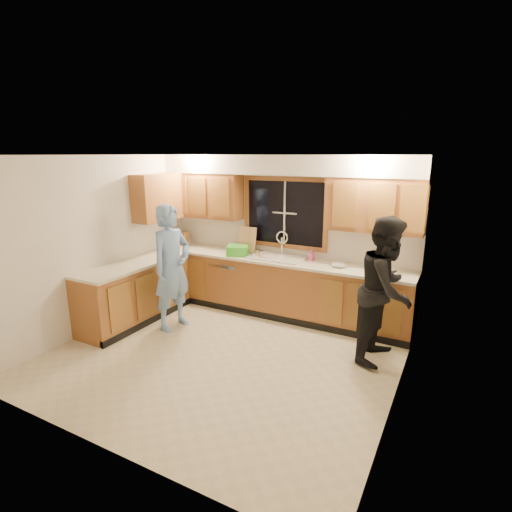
{
  "coord_description": "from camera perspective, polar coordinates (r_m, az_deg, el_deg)",
  "views": [
    {
      "loc": [
        2.55,
        -3.91,
        2.51
      ],
      "look_at": [
        0.14,
        0.65,
        1.19
      ],
      "focal_mm": 28.0,
      "sensor_mm": 36.0,
      "label": 1
    }
  ],
  "objects": [
    {
      "name": "floor",
      "position": [
        5.3,
        -4.74,
        -13.97
      ],
      "size": [
        4.2,
        4.2,
        0.0
      ],
      "primitive_type": "plane",
      "color": "beige",
      "rests_on": "ground"
    },
    {
      "name": "ceiling",
      "position": [
        4.67,
        -5.39,
        14.18
      ],
      "size": [
        4.2,
        4.2,
        0.0
      ],
      "primitive_type": "plane",
      "rotation": [
        3.14,
        0.0,
        0.0
      ],
      "color": "white"
    },
    {
      "name": "wall_back",
      "position": [
        6.47,
        4.12,
        3.09
      ],
      "size": [
        4.2,
        0.0,
        4.2
      ],
      "primitive_type": "plane",
      "rotation": [
        1.57,
        0.0,
        0.0
      ],
      "color": "white",
      "rests_on": "ground"
    },
    {
      "name": "wall_left",
      "position": [
        6.2,
        -21.58,
        1.62
      ],
      "size": [
        0.0,
        3.8,
        3.8
      ],
      "primitive_type": "plane",
      "rotation": [
        1.57,
        0.0,
        1.57
      ],
      "color": "white",
      "rests_on": "ground"
    },
    {
      "name": "wall_right",
      "position": [
        4.13,
        20.32,
        -4.33
      ],
      "size": [
        0.0,
        3.8,
        3.8
      ],
      "primitive_type": "plane",
      "rotation": [
        1.57,
        0.0,
        -1.57
      ],
      "color": "white",
      "rests_on": "ground"
    },
    {
      "name": "base_cabinets_back",
      "position": [
        6.41,
        2.9,
        -4.49
      ],
      "size": [
        4.2,
        0.6,
        0.88
      ],
      "primitive_type": "cube",
      "color": "#9B5C2D",
      "rests_on": "ground"
    },
    {
      "name": "base_cabinets_left",
      "position": [
        6.43,
        -16.81,
        -5.06
      ],
      "size": [
        0.6,
        1.9,
        0.88
      ],
      "primitive_type": "cube",
      "color": "#9B5C2D",
      "rests_on": "ground"
    },
    {
      "name": "countertop_back",
      "position": [
        6.27,
        2.89,
        -0.54
      ],
      "size": [
        4.2,
        0.63,
        0.04
      ],
      "primitive_type": "cube",
      "color": "beige",
      "rests_on": "base_cabinets_back"
    },
    {
      "name": "countertop_left",
      "position": [
        6.29,
        -17.01,
        -1.12
      ],
      "size": [
        0.63,
        1.9,
        0.04
      ],
      "primitive_type": "cube",
      "color": "beige",
      "rests_on": "base_cabinets_left"
    },
    {
      "name": "upper_cabinets_left",
      "position": [
        6.94,
        -7.31,
        8.58
      ],
      "size": [
        1.35,
        0.33,
        0.75
      ],
      "primitive_type": "cube",
      "color": "#9B5C2D",
      "rests_on": "wall_back"
    },
    {
      "name": "upper_cabinets_right",
      "position": [
        5.79,
        16.63,
        6.98
      ],
      "size": [
        1.35,
        0.33,
        0.75
      ],
      "primitive_type": "cube",
      "color": "#9B5C2D",
      "rests_on": "wall_back"
    },
    {
      "name": "upper_cabinets_return",
      "position": [
        6.77,
        -13.91,
        8.14
      ],
      "size": [
        0.33,
        0.9,
        0.75
      ],
      "primitive_type": "cube",
      "color": "#9B5C2D",
      "rests_on": "wall_left"
    },
    {
      "name": "soffit",
      "position": [
        6.19,
        3.63,
        12.85
      ],
      "size": [
        4.2,
        0.35,
        0.3
      ],
      "primitive_type": "cube",
      "color": "white",
      "rests_on": "wall_back"
    },
    {
      "name": "window_frame",
      "position": [
        6.4,
        4.14,
        6.15
      ],
      "size": [
        1.44,
        0.03,
        1.14
      ],
      "color": "black",
      "rests_on": "wall_back"
    },
    {
      "name": "sink",
      "position": [
        6.29,
        2.96,
        -0.81
      ],
      "size": [
        0.86,
        0.52,
        0.57
      ],
      "color": "white",
      "rests_on": "countertop_back"
    },
    {
      "name": "dishwasher",
      "position": [
        6.8,
        -3.66,
        -3.66
      ],
      "size": [
        0.6,
        0.56,
        0.82
      ],
      "primitive_type": "cube",
      "color": "white",
      "rests_on": "floor"
    },
    {
      "name": "stove",
      "position": [
        6.06,
        -20.59,
        -6.46
      ],
      "size": [
        0.58,
        0.75,
        0.9
      ],
      "primitive_type": "cube",
      "color": "white",
      "rests_on": "floor"
    },
    {
      "name": "man",
      "position": [
        5.89,
        -11.92,
        -1.63
      ],
      "size": [
        0.52,
        0.72,
        1.83
      ],
      "primitive_type": "imported",
      "rotation": [
        0.0,
        0.0,
        1.44
      ],
      "color": "#77A3E2",
      "rests_on": "floor"
    },
    {
      "name": "woman",
      "position": [
        5.13,
        18.1,
        -4.62
      ],
      "size": [
        0.79,
        0.96,
        1.81
      ],
      "primitive_type": "imported",
      "rotation": [
        0.0,
        0.0,
        1.45
      ],
      "color": "black",
      "rests_on": "floor"
    },
    {
      "name": "knife_block",
      "position": [
        7.26,
        -10.16,
        2.44
      ],
      "size": [
        0.13,
        0.11,
        0.24
      ],
      "primitive_type": "cube",
      "rotation": [
        0.0,
        0.0,
        0.04
      ],
      "color": "#9A652A",
      "rests_on": "countertop_back"
    },
    {
      "name": "cutting_board",
      "position": [
        6.63,
        -1.28,
        2.37
      ],
      "size": [
        0.32,
        0.11,
        0.42
      ],
      "primitive_type": "cube",
      "rotation": [
        -0.21,
        0.0,
        0.0
      ],
      "color": "tan",
      "rests_on": "countertop_back"
    },
    {
      "name": "dish_crate",
      "position": [
        6.47,
        -2.64,
        0.83
      ],
      "size": [
        0.43,
        0.42,
        0.16
      ],
      "primitive_type": "cube",
      "rotation": [
        0.0,
        0.0,
        0.4
      ],
      "color": "green",
      "rests_on": "countertop_back"
    },
    {
      "name": "soap_bottle",
      "position": [
        6.2,
        7.96,
        0.17
      ],
      "size": [
        0.1,
        0.1,
        0.17
      ],
      "primitive_type": "imported",
      "rotation": [
        0.0,
        0.0,
        -0.26
      ],
      "color": "#DF5593",
      "rests_on": "countertop_back"
    },
    {
      "name": "bowl",
      "position": [
        5.89,
        11.73,
        -1.36
      ],
      "size": [
        0.24,
        0.24,
        0.05
      ],
      "primitive_type": "imported",
      "rotation": [
        0.0,
        0.0,
        0.28
      ],
      "color": "silver",
      "rests_on": "countertop_back"
    },
    {
      "name": "can_left",
      "position": [
        6.21,
        0.68,
        0.15
      ],
      "size": [
        0.09,
        0.09,
        0.13
      ],
      "primitive_type": "cylinder",
      "rotation": [
        0.0,
        0.0,
        0.22
      ],
      "color": "beige",
      "rests_on": "countertop_back"
    },
    {
      "name": "can_right",
      "position": [
        6.32,
        0.24,
        0.4
      ],
      "size": [
        0.08,
        0.08,
        0.13
      ],
      "primitive_type": "cylinder",
      "rotation": [
        0.0,
        0.0,
        -0.14
      ],
      "color": "beige",
      "rests_on": "countertop_back"
    }
  ]
}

